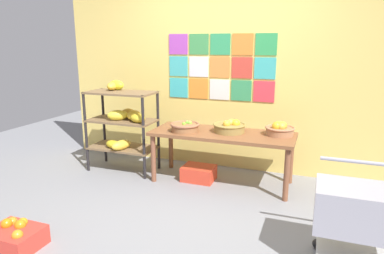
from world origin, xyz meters
The scene contains 10 objects.
ground centered at (0.00, 0.00, 0.00)m, with size 9.06×9.06×0.00m, color gray.
back_wall_with_art centered at (0.00, 1.56, 1.44)m, with size 4.65×0.07×2.88m.
banana_shelf_unit centered at (-1.21, 0.94, 0.70)m, with size 0.89×0.53×1.19m.
display_table centered at (0.13, 0.97, 0.56)m, with size 1.70×0.65×0.63m.
fruit_basket_centre centered at (0.79, 1.08, 0.70)m, with size 0.34×0.34×0.16m.
fruit_basket_right centered at (0.21, 1.02, 0.69)m, with size 0.38×0.38×0.16m.
fruit_basket_left centered at (-0.30, 0.86, 0.69)m, with size 0.35×0.35×0.12m.
produce_crate_under_table centered at (-0.15, 0.93, 0.09)m, with size 0.39×0.30×0.18m, color red.
orange_crate_foreground centered at (-1.10, -0.99, 0.10)m, with size 0.43×0.34×0.23m.
shopping_cart centered at (1.52, -0.29, 0.45)m, with size 0.61×0.47×0.78m.
Camera 1 is at (1.19, -2.91, 1.66)m, focal length 32.50 mm.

